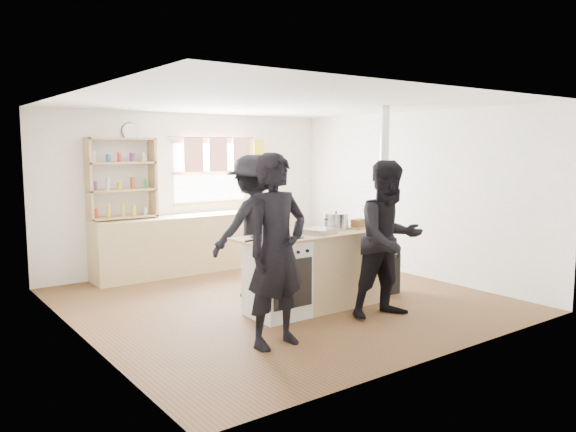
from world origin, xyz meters
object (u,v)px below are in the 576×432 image
object	(u,v)px
thermos	(262,200)
stockpot_stove	(279,228)
bread_board	(359,224)
person_far	(254,226)
stockpot_counter	(336,221)
person_near_left	(277,251)
person_near_right	(390,240)
cooking_island	(317,271)
flue_heater	(382,246)
roast_tray	(320,231)
skillet_greens	(268,237)

from	to	relation	value
thermos	stockpot_stove	world-z (taller)	thermos
bread_board	person_far	bearing A→B (deg)	136.37
stockpot_counter	person_near_left	world-z (taller)	person_near_left
bread_board	person_near_right	world-z (taller)	person_near_right
person_near_right	person_far	bearing A→B (deg)	124.05
stockpot_stove	person_near_right	bearing A→B (deg)	-41.79
cooking_island	flue_heater	bearing A→B (deg)	2.56
roast_tray	stockpot_stove	distance (m)	0.52
roast_tray	cooking_island	bearing A→B (deg)	80.83
person_far	stockpot_stove	bearing A→B (deg)	72.97
person_near_right	thermos	bearing A→B (deg)	90.16
skillet_greens	person_near_left	bearing A→B (deg)	-118.14
stockpot_counter	person_near_right	distance (m)	0.86
cooking_island	stockpot_counter	bearing A→B (deg)	12.77
stockpot_stove	person_near_right	world-z (taller)	person_near_right
flue_heater	bread_board	bearing A→B (deg)	-172.40
stockpot_stove	person_near_right	size ratio (longest dim) A/B	0.14
person_near_left	person_far	bearing A→B (deg)	59.87
bread_board	stockpot_counter	bearing A→B (deg)	161.52
roast_tray	bread_board	bearing A→B (deg)	3.89
thermos	skillet_greens	distance (m)	3.38
stockpot_counter	bread_board	xyz separation A→B (m)	(0.30, -0.10, -0.05)
stockpot_stove	flue_heater	distance (m)	1.72
person_far	thermos	bearing A→B (deg)	-130.51
skillet_greens	person_far	distance (m)	1.10
stockpot_stove	bread_board	bearing A→B (deg)	-5.13
cooking_island	skillet_greens	world-z (taller)	skillet_greens
skillet_greens	thermos	bearing A→B (deg)	57.52
person_far	stockpot_counter	bearing A→B (deg)	124.98
roast_tray	stockpot_stove	xyz separation A→B (m)	(-0.49, 0.15, 0.05)
cooking_island	skillet_greens	size ratio (longest dim) A/B	5.37
roast_tray	person_near_right	bearing A→B (deg)	-56.60
thermos	person_near_left	world-z (taller)	person_near_left
cooking_island	person_far	distance (m)	1.08
bread_board	skillet_greens	bearing A→B (deg)	-177.39
cooking_island	skillet_greens	bearing A→B (deg)	-174.04
bread_board	stockpot_stove	bearing A→B (deg)	174.87
flue_heater	roast_tray	bearing A→B (deg)	-174.52
roast_tray	stockpot_stove	world-z (taller)	stockpot_stove
stockpot_stove	cooking_island	bearing A→B (deg)	-10.19
thermos	bread_board	world-z (taller)	thermos
skillet_greens	roast_tray	world-z (taller)	roast_tray
skillet_greens	bread_board	world-z (taller)	bread_board
cooking_island	person_near_right	bearing A→B (deg)	-59.32
cooking_island	bread_board	bearing A→B (deg)	-1.29
stockpot_stove	person_far	bearing A→B (deg)	77.28
roast_tray	person_near_left	xyz separation A→B (m)	(-1.14, -0.72, -0.01)
cooking_island	stockpot_stove	xyz separation A→B (m)	(-0.50, 0.09, 0.55)
person_near_right	roast_tray	bearing A→B (deg)	133.03
bread_board	person_near_left	xyz separation A→B (m)	(-1.82, -0.76, -0.03)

